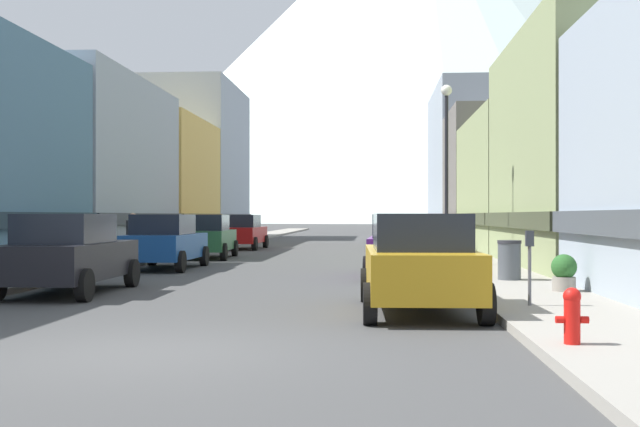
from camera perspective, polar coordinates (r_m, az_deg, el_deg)
The scene contains 26 objects.
ground_plane at distance 10.23m, azimuth -13.27°, elevation -9.99°, with size 400.00×400.00×0.00m, color #414141.
sidewalk_left at distance 45.61m, azimuth -7.70°, elevation -2.24°, with size 2.50×100.00×0.15m, color gray.
sidewalk_right at distance 44.78m, azimuth 8.18°, elevation -2.28°, with size 2.50×100.00×0.15m, color gray.
storefront_left_2 at distance 38.04m, azimuth -19.72°, elevation 3.06°, with size 9.88×12.45×8.02m.
storefront_left_3 at distance 48.89m, azimuth -12.11°, elevation 2.14°, with size 6.43×10.74×7.67m.
storefront_left_4 at distance 60.28m, azimuth -9.07°, elevation 3.56°, with size 6.54×12.33×11.64m.
storefront_right_1 at distance 26.38m, azimuth 20.78°, elevation 3.95°, with size 6.48×11.18×7.53m.
storefront_right_2 at distance 37.95m, azimuth 17.43°, elevation 1.86°, with size 8.90×11.84×6.37m.
storefront_right_3 at distance 47.94m, azimuth 13.38°, elevation 2.41°, with size 6.89×8.51×8.05m.
storefront_right_4 at distance 59.28m, azimuth 13.03°, elevation 3.40°, with size 9.85×13.86×11.17m.
car_left_0 at distance 18.15m, azimuth -18.00°, elevation -2.82°, with size 2.14×4.44×1.78m.
car_left_1 at distance 25.68m, azimuth -11.34°, elevation -2.03°, with size 2.06×4.40×1.78m.
car_left_2 at distance 31.79m, azimuth -8.33°, elevation -1.67°, with size 2.25×4.49×1.78m.
car_left_3 at distance 40.25m, azimuth -5.72°, elevation -1.35°, with size 2.16×4.45×1.78m.
car_right_0 at distance 14.05m, azimuth 7.31°, elevation -3.61°, with size 2.18×4.45×1.78m.
car_right_1 at distance 21.99m, azimuth 6.10°, elevation -2.35°, with size 2.21×4.47×1.78m.
fire_hydrant_near at distance 10.20m, azimuth 18.06°, elevation -7.04°, with size 0.40×0.22×0.70m.
parking_meter_near at distance 14.26m, azimuth 15.17°, elevation -3.10°, with size 0.14×0.10×1.33m.
trash_bin_right at distance 19.84m, azimuth 13.76°, elevation -3.33°, with size 0.59×0.59×0.98m.
potted_plant_0 at distance 28.49m, azimuth -16.55°, elevation -2.53°, with size 0.52×0.52×0.77m.
potted_plant_1 at distance 17.20m, azimuth 17.51°, elevation -4.14°, with size 0.53×0.53×0.78m.
pedestrian_0 at distance 34.57m, azimuth 9.41°, elevation -1.52°, with size 0.36×0.36×1.66m.
pedestrian_1 at distance 30.34m, azimuth -13.74°, elevation -1.73°, with size 0.36×0.36×1.64m.
pedestrian_2 at distance 30.58m, azimuth -13.60°, elevation -1.66°, with size 0.36×0.36×1.70m.
streetlamp_right at distance 25.65m, azimuth 9.29°, elevation 4.86°, with size 0.36×0.36×5.86m.
mountain_backdrop at distance 276.25m, azimuth 7.55°, elevation 11.93°, with size 231.81×231.81×118.96m, color silver.
Camera 1 is at (2.99, -9.63, 1.75)m, focal length 43.49 mm.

